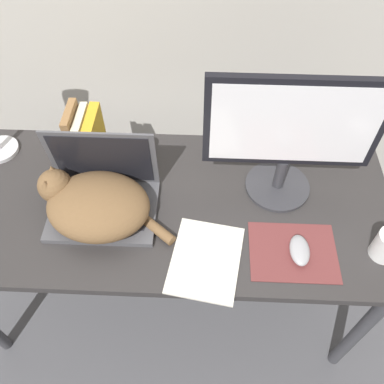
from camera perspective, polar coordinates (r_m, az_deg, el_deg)
ground_plane at (r=1.83m, az=-3.45°, el=-22.94°), size 12.00×12.00×0.00m
desk at (r=1.38m, az=-3.66°, el=-3.25°), size 1.48×0.63×0.70m
laptop at (r=1.30m, az=-12.34°, el=-0.42°), size 0.34×0.24×0.26m
cat at (r=1.26m, az=-13.51°, el=-1.64°), size 0.43×0.28×0.15m
external_monitor at (r=1.21m, az=13.71°, el=7.84°), size 0.50×0.21×0.44m
mousepad at (r=1.25m, az=13.99°, el=-8.16°), size 0.26×0.20×0.00m
computer_mouse at (r=1.24m, az=14.87°, el=-7.89°), size 0.06×0.10×0.03m
book_row at (r=1.43m, az=-14.58°, el=7.55°), size 0.10×0.15×0.20m
notepad at (r=1.20m, az=1.93°, el=-9.46°), size 0.23×0.28×0.01m
webcam at (r=1.44m, az=-6.51°, el=7.03°), size 0.05×0.05×0.07m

